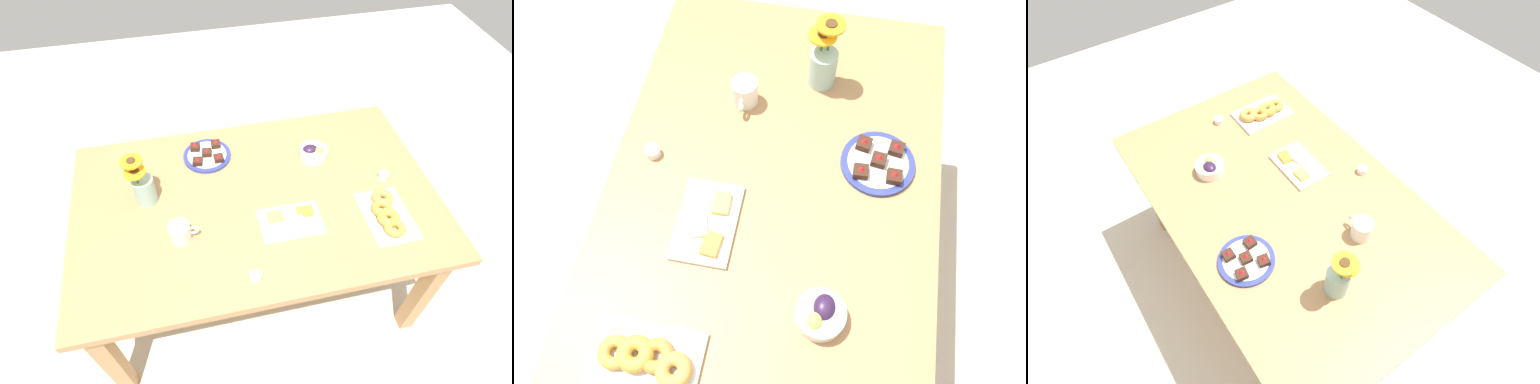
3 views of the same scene
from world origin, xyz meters
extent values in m
plane|color=beige|center=(0.00, 0.00, 0.00)|extent=(6.00, 6.00, 0.00)
cube|color=#A87A4C|center=(0.00, 0.00, 0.72)|extent=(1.60, 1.00, 0.04)
cube|color=#A87A4C|center=(-0.72, -0.42, 0.35)|extent=(0.07, 0.07, 0.70)
cube|color=#A87A4C|center=(-0.72, 0.42, 0.35)|extent=(0.07, 0.07, 0.70)
cylinder|color=white|center=(-0.34, -0.15, 0.78)|extent=(0.09, 0.09, 0.09)
cylinder|color=brown|center=(-0.34, -0.15, 0.82)|extent=(0.08, 0.08, 0.00)
torus|color=white|center=(-0.29, -0.15, 0.78)|extent=(0.05, 0.01, 0.05)
cylinder|color=white|center=(0.32, 0.19, 0.77)|extent=(0.13, 0.13, 0.05)
ellipsoid|color=#2D1938|center=(0.31, 0.20, 0.79)|extent=(0.07, 0.06, 0.04)
ellipsoid|color=#9EC14C|center=(0.35, 0.18, 0.79)|extent=(0.05, 0.04, 0.04)
cube|color=white|center=(0.11, -0.16, 0.75)|extent=(0.26, 0.17, 0.01)
cube|color=#EFB74C|center=(0.05, -0.13, 0.76)|extent=(0.07, 0.05, 0.02)
cube|color=white|center=(0.13, -0.18, 0.76)|extent=(0.08, 0.07, 0.02)
cube|color=orange|center=(0.18, -0.13, 0.76)|extent=(0.07, 0.06, 0.02)
cube|color=white|center=(0.52, -0.22, 0.75)|extent=(0.19, 0.28, 0.01)
torus|color=gold|center=(0.51, -0.30, 0.77)|extent=(0.11, 0.11, 0.03)
torus|color=gold|center=(0.51, -0.25, 0.77)|extent=(0.13, 0.13, 0.04)
torus|color=orange|center=(0.50, -0.20, 0.77)|extent=(0.10, 0.10, 0.03)
torus|color=#C88F40|center=(0.53, -0.14, 0.77)|extent=(0.12, 0.12, 0.04)
cylinder|color=white|center=(-0.09, -0.39, 0.75)|extent=(0.05, 0.05, 0.03)
cylinder|color=#C68923|center=(-0.09, -0.39, 0.76)|extent=(0.04, 0.04, 0.01)
cylinder|color=navy|center=(-0.17, 0.30, 0.75)|extent=(0.23, 0.23, 0.01)
cylinder|color=white|center=(-0.17, 0.30, 0.75)|extent=(0.19, 0.19, 0.01)
cube|color=#381E14|center=(-0.22, 0.35, 0.77)|extent=(0.05, 0.05, 0.02)
cone|color=red|center=(-0.22, 0.35, 0.79)|extent=(0.02, 0.02, 0.01)
cube|color=#381E14|center=(-0.12, 0.35, 0.77)|extent=(0.04, 0.04, 0.02)
cone|color=red|center=(-0.12, 0.35, 0.79)|extent=(0.02, 0.02, 0.01)
cube|color=#381E14|center=(-0.22, 0.25, 0.77)|extent=(0.05, 0.05, 0.02)
cone|color=red|center=(-0.22, 0.25, 0.79)|extent=(0.02, 0.02, 0.01)
cube|color=#381E14|center=(-0.12, 0.25, 0.77)|extent=(0.05, 0.05, 0.02)
cone|color=red|center=(-0.12, 0.25, 0.79)|extent=(0.02, 0.02, 0.01)
cube|color=#381E14|center=(-0.17, 0.30, 0.77)|extent=(0.05, 0.05, 0.02)
cone|color=red|center=(-0.17, 0.30, 0.79)|extent=(0.02, 0.02, 0.01)
cylinder|color=#99C1B7|center=(-0.47, 0.09, 0.81)|extent=(0.09, 0.09, 0.13)
cylinder|color=#3D702D|center=(-0.49, 0.10, 0.92)|extent=(0.01, 0.01, 0.10)
cylinder|color=orange|center=(-0.49, 0.10, 0.98)|extent=(0.09, 0.09, 0.01)
cylinder|color=#472D14|center=(-0.49, 0.10, 0.98)|extent=(0.04, 0.04, 0.01)
cylinder|color=#3D702D|center=(-0.48, 0.08, 0.90)|extent=(0.01, 0.01, 0.06)
cylinder|color=yellow|center=(-0.48, 0.08, 0.94)|extent=(0.09, 0.09, 0.01)
cylinder|color=#472D14|center=(-0.48, 0.08, 0.94)|extent=(0.04, 0.04, 0.01)
camera|label=1|loc=(-0.24, -1.10, 2.09)|focal=28.00mm
camera|label=2|loc=(0.66, 0.12, 2.07)|focal=35.00mm
camera|label=3|loc=(-0.88, 0.62, 2.15)|focal=28.00mm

